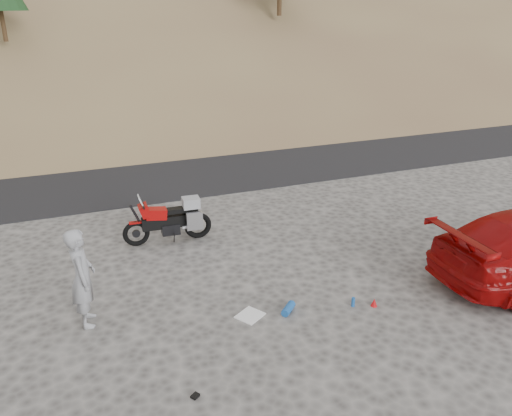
{
  "coord_description": "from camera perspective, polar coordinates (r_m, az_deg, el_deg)",
  "views": [
    {
      "loc": [
        -2.35,
        -8.49,
        5.52
      ],
      "look_at": [
        1.67,
        1.83,
        1.0
      ],
      "focal_mm": 35.0,
      "sensor_mm": 36.0,
      "label": 1
    }
  ],
  "objects": [
    {
      "name": "man",
      "position": [
        10.1,
        -18.53,
        -12.25
      ],
      "size": [
        0.49,
        0.72,
        1.91
      ],
      "primitive_type": "imported",
      "rotation": [
        0.0,
        0.0,
        1.52
      ],
      "color": "gray",
      "rests_on": "ground"
    },
    {
      "name": "gear_bottle",
      "position": [
        10.16,
        11.04,
        -10.5
      ],
      "size": [
        0.07,
        0.07,
        0.19
      ],
      "primitive_type": "cylinder",
      "rotation": [
        0.0,
        0.0,
        -0.03
      ],
      "color": "#19509B",
      "rests_on": "ground"
    },
    {
      "name": "ground",
      "position": [
        10.39,
        -5.01,
        -9.97
      ],
      "size": [
        140.0,
        140.0,
        0.0
      ],
      "primitive_type": "plane",
      "color": "#474442",
      "rests_on": "ground"
    },
    {
      "name": "gear_white_cloth",
      "position": [
        9.76,
        -0.69,
        -12.18
      ],
      "size": [
        0.63,
        0.62,
        0.02
      ],
      "primitive_type": "cube",
      "rotation": [
        0.0,
        0.0,
        0.56
      ],
      "color": "white",
      "rests_on": "ground"
    },
    {
      "name": "motorcycle",
      "position": [
        12.55,
        -9.63,
        -1.39
      ],
      "size": [
        2.22,
        0.69,
        1.32
      ],
      "rotation": [
        0.0,
        0.0,
        -0.05
      ],
      "color": "black",
      "rests_on": "ground"
    },
    {
      "name": "gear_blue_mat",
      "position": [
        9.84,
        3.71,
        -11.41
      ],
      "size": [
        0.38,
        0.38,
        0.15
      ],
      "primitive_type": "cylinder",
      "rotation": [
        0.0,
        1.57,
        0.77
      ],
      "color": "#19509B",
      "rests_on": "ground"
    },
    {
      "name": "road",
      "position": [
        18.49,
        -13.05,
        4.25
      ],
      "size": [
        120.0,
        7.0,
        0.05
      ],
      "primitive_type": "cube",
      "color": "black",
      "rests_on": "ground"
    },
    {
      "name": "gear_funnel",
      "position": [
        10.26,
        13.35,
        -10.46
      ],
      "size": [
        0.16,
        0.16,
        0.16
      ],
      "primitive_type": "cone",
      "rotation": [
        0.0,
        0.0,
        0.32
      ],
      "color": "red",
      "rests_on": "ground"
    },
    {
      "name": "gear_glove_b",
      "position": [
        8.13,
        -6.97,
        -20.54
      ],
      "size": [
        0.16,
        0.15,
        0.04
      ],
      "primitive_type": "cube",
      "rotation": [
        0.0,
        0.0,
        0.6
      ],
      "color": "black",
      "rests_on": "ground"
    }
  ]
}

